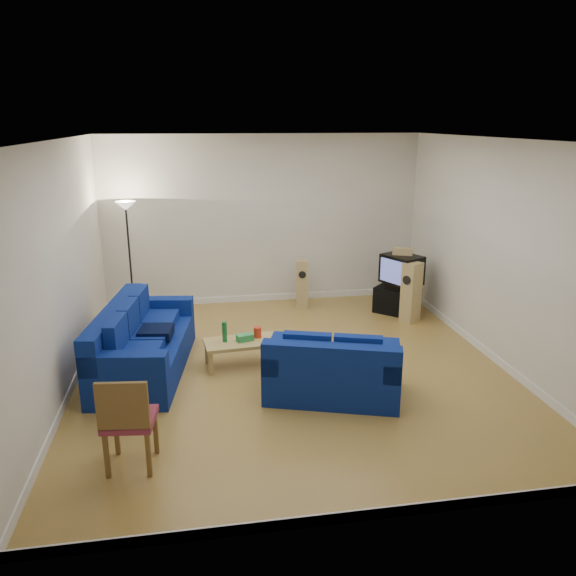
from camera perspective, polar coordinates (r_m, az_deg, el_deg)
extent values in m
cube|color=olive|center=(8.15, 0.47, -8.23)|extent=(6.00, 6.50, 0.01)
cube|color=white|center=(7.39, 0.53, 14.87)|extent=(6.00, 6.50, 0.01)
cube|color=white|center=(10.76, -2.54, 6.88)|extent=(6.00, 0.01, 3.20)
cube|color=white|center=(4.61, 7.63, -6.95)|extent=(6.00, 0.01, 3.20)
cube|color=white|center=(7.69, -22.08, 1.65)|extent=(0.01, 6.50, 3.20)
cube|color=white|center=(8.65, 20.52, 3.38)|extent=(0.01, 6.50, 3.20)
cube|color=white|center=(11.12, -2.44, -0.98)|extent=(6.00, 0.02, 0.12)
cube|color=white|center=(5.42, 6.92, -21.99)|extent=(6.00, 0.02, 0.12)
cube|color=white|center=(8.20, -20.84, -8.79)|extent=(0.02, 6.50, 0.12)
cube|color=white|center=(9.09, 19.48, -6.10)|extent=(0.02, 6.50, 0.12)
cube|color=navy|center=(8.27, -14.25, -6.63)|extent=(1.39, 2.57, 0.47)
cube|color=navy|center=(8.20, -17.25, -3.53)|extent=(0.59, 2.45, 0.48)
cube|color=navy|center=(9.14, -12.94, -1.80)|extent=(1.08, 0.39, 0.27)
cube|color=navy|center=(7.15, -16.35, -7.40)|extent=(1.08, 0.39, 0.27)
cube|color=black|center=(8.11, -13.27, -4.42)|extent=(0.50, 0.50, 0.13)
cube|color=navy|center=(7.38, 4.53, -9.30)|extent=(1.90, 1.43, 0.42)
cube|color=navy|center=(6.87, 4.39, -7.44)|extent=(1.68, 0.73, 0.43)
cube|color=navy|center=(7.32, -1.21, -6.63)|extent=(0.50, 0.97, 0.24)
cube|color=navy|center=(7.23, 10.47, -7.21)|extent=(0.50, 0.97, 0.24)
cube|color=black|center=(7.38, 4.67, -6.64)|extent=(0.50, 0.50, 0.12)
cube|color=tan|center=(8.16, -4.78, -5.53)|extent=(1.09, 0.62, 0.05)
cube|color=tan|center=(7.98, -7.85, -7.66)|extent=(0.07, 0.07, 0.33)
cube|color=tan|center=(8.37, -8.23, -6.49)|extent=(0.07, 0.07, 0.33)
cube|color=tan|center=(8.13, -1.17, -7.01)|extent=(0.07, 0.07, 0.33)
cube|color=tan|center=(8.51, -1.86, -5.90)|extent=(0.07, 0.07, 0.33)
cylinder|color=#197233|center=(8.09, -6.46, -4.45)|extent=(0.08, 0.08, 0.30)
cube|color=green|center=(8.13, -4.40, -5.04)|extent=(0.26, 0.19, 0.10)
cylinder|color=red|center=(8.24, -3.11, -4.51)|extent=(0.14, 0.14, 0.16)
cube|color=black|center=(8.04, -1.81, -5.57)|extent=(0.16, 0.07, 0.02)
cube|color=black|center=(10.52, 11.02, -1.29)|extent=(0.87, 0.86, 0.48)
cube|color=black|center=(10.42, 11.35, 0.21)|extent=(0.59, 0.58, 0.11)
cube|color=black|center=(10.34, 11.48, 1.88)|extent=(0.74, 0.82, 0.52)
cube|color=#40488D|center=(10.16, 10.50, 1.67)|extent=(0.26, 0.49, 0.42)
cube|color=tan|center=(10.30, 11.56, 3.66)|extent=(0.38, 0.27, 0.12)
cube|color=tan|center=(10.59, 1.44, 0.42)|extent=(0.26, 0.31, 0.93)
cylinder|color=black|center=(10.39, 1.46, 1.36)|extent=(0.14, 0.04, 0.14)
cube|color=tan|center=(10.08, 12.41, -0.42)|extent=(0.40, 0.38, 1.07)
cylinder|color=black|center=(9.88, 11.98, 0.78)|extent=(0.11, 0.14, 0.16)
cylinder|color=black|center=(10.61, -15.31, -2.71)|extent=(0.27, 0.27, 0.03)
cylinder|color=black|center=(10.33, -15.73, 2.49)|extent=(0.03, 0.03, 1.96)
cone|color=white|center=(10.14, -16.18, 8.02)|extent=(0.36, 0.36, 0.16)
cube|color=brown|center=(6.07, -17.95, -15.87)|extent=(0.05, 0.05, 0.50)
cube|color=brown|center=(6.41, -17.02, -13.92)|extent=(0.05, 0.05, 0.50)
cube|color=brown|center=(5.98, -13.99, -16.06)|extent=(0.05, 0.05, 0.50)
cube|color=brown|center=(6.32, -13.29, -14.05)|extent=(0.05, 0.05, 0.50)
cube|color=maroon|center=(6.05, -15.77, -12.74)|extent=(0.56, 0.56, 0.07)
cube|color=brown|center=(5.73, -16.48, -11.46)|extent=(0.50, 0.10, 0.50)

